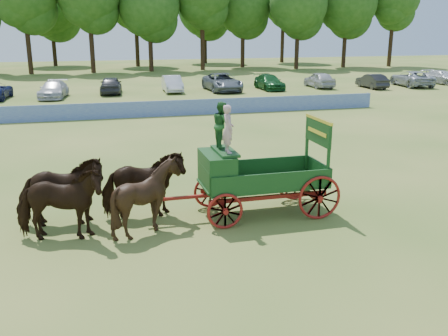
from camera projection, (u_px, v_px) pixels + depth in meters
ground at (335, 196)px, 17.56m from camera, size 160.00×160.00×0.00m
horse_lead_left at (59, 204)px, 13.66m from camera, size 2.66×1.54×2.11m
horse_lead_right at (61, 192)px, 14.68m from camera, size 2.54×1.23×2.11m
horse_wheel_left at (147, 197)px, 14.25m from camera, size 2.25×2.09×2.12m
horse_wheel_right at (143, 186)px, 15.27m from camera, size 2.53×1.20×2.11m
farm_dray at (242, 168)px, 15.39m from camera, size 6.00×2.00×3.58m
sponsor_banner at (199, 107)px, 33.91m from camera, size 26.00×0.08×1.05m
parked_cars at (196, 84)px, 45.66m from camera, size 56.14×7.09×1.64m
treeline at (98, 1)px, 69.24m from camera, size 88.59×23.56×15.19m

